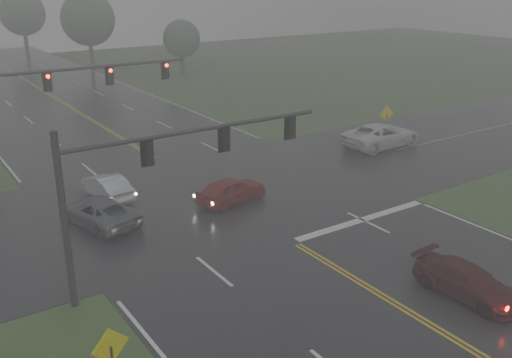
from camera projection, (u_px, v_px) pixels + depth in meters
main_road at (230, 204)px, 31.22m from camera, size 18.00×160.00×0.02m
cross_street at (212, 193)px, 32.78m from camera, size 120.00×14.00×0.02m
stop_bar at (362, 220)px, 29.21m from camera, size 8.50×0.50×0.01m
sedan_maroon at (465, 296)px, 22.36m from camera, size 2.01×4.44×1.26m
sedan_red at (231, 202)px, 31.48m from camera, size 4.39×2.36×1.42m
sedan_silver at (108, 198)px, 32.04m from camera, size 1.80×4.25×1.36m
car_grey at (100, 224)px, 28.72m from camera, size 3.40×5.27×1.35m
pickup_white at (381, 147)px, 41.60m from camera, size 6.17×2.92×1.70m
signal_gantry_near at (151, 170)px, 21.93m from camera, size 11.48×0.30×6.88m
signal_gantry_far at (52, 93)px, 34.25m from camera, size 12.99×0.37×7.32m
sign_diamond_west at (111, 356)px, 15.89m from camera, size 1.15×0.20×2.77m
sign_diamond_east at (386, 118)px, 41.41m from camera, size 1.22×0.19×2.94m
tree_ne_a at (88, 19)px, 71.84m from camera, size 6.72×6.72×9.87m
tree_e_near at (182, 39)px, 69.63m from camera, size 4.55×4.55×6.68m
tree_n_far at (22, 13)px, 84.52m from camera, size 6.58×6.58×9.66m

